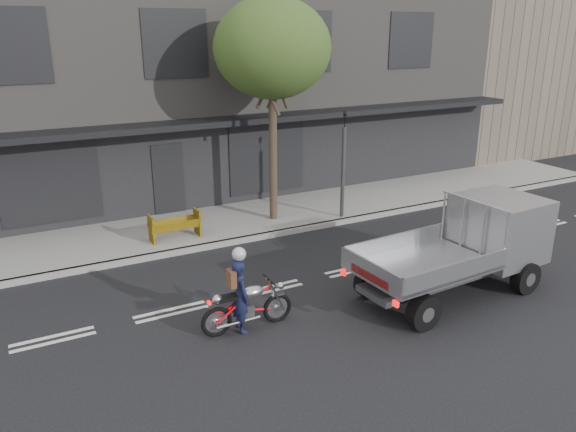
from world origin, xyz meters
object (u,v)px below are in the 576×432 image
(street_tree, at_px, (272,49))
(motorcycle, at_px, (247,305))
(rider, at_px, (240,296))
(flatbed_ute, at_px, (486,235))
(traffic_light_pole, at_px, (343,170))
(construction_barrier, at_px, (177,227))

(street_tree, bearing_deg, motorcycle, -121.22)
(motorcycle, height_order, rider, rider)
(rider, height_order, flatbed_ute, flatbed_ute)
(street_tree, bearing_deg, flatbed_ute, -69.13)
(motorcycle, distance_m, rider, 0.29)
(street_tree, relative_size, flatbed_ute, 1.39)
(street_tree, relative_size, traffic_light_pole, 1.93)
(traffic_light_pole, bearing_deg, construction_barrier, 176.15)
(street_tree, distance_m, traffic_light_pole, 4.23)
(traffic_light_pole, distance_m, flatbed_ute, 5.49)
(street_tree, xyz_separation_m, traffic_light_pole, (2.00, -0.85, -3.63))
(street_tree, xyz_separation_m, motorcycle, (-3.40, -5.61, -4.75))
(traffic_light_pole, relative_size, construction_barrier, 2.43)
(traffic_light_pole, relative_size, flatbed_ute, 0.72)
(traffic_light_pole, height_order, motorcycle, traffic_light_pole)
(flatbed_ute, height_order, construction_barrier, flatbed_ute)
(rider, bearing_deg, traffic_light_pole, -47.66)
(street_tree, bearing_deg, rider, -122.33)
(rider, bearing_deg, flatbed_ute, -95.03)
(flatbed_ute, bearing_deg, rider, 170.11)
(street_tree, distance_m, construction_barrier, 5.77)
(motorcycle, relative_size, rider, 1.28)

